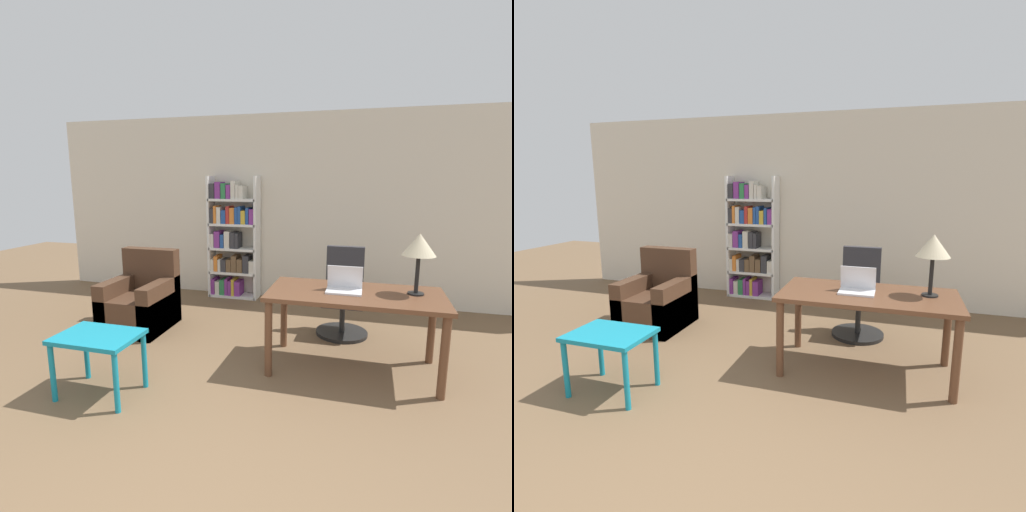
{
  "view_description": "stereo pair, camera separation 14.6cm",
  "coord_description": "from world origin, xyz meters",
  "views": [
    {
      "loc": [
        0.89,
        -1.27,
        1.78
      ],
      "look_at": [
        -0.2,
        2.58,
        1.01
      ],
      "focal_mm": 28.0,
      "sensor_mm": 36.0,
      "label": 1
    },
    {
      "loc": [
        1.03,
        -1.23,
        1.78
      ],
      "look_at": [
        -0.2,
        2.58,
        1.01
      ],
      "focal_mm": 28.0,
      "sensor_mm": 36.0,
      "label": 2
    }
  ],
  "objects": [
    {
      "name": "table_lamp",
      "position": [
        1.33,
        2.46,
        1.2
      ],
      "size": [
        0.29,
        0.29,
        0.55
      ],
      "color": "black",
      "rests_on": "desk"
    },
    {
      "name": "office_chair",
      "position": [
        0.66,
        3.29,
        0.42
      ],
      "size": [
        0.59,
        0.59,
        1.01
      ],
      "color": "black",
      "rests_on": "ground_plane"
    },
    {
      "name": "bookshelf",
      "position": [
        -1.08,
        4.34,
        0.87
      ],
      "size": [
        0.76,
        0.28,
        1.82
      ],
      "color": "white",
      "rests_on": "ground_plane"
    },
    {
      "name": "wall_back",
      "position": [
        0.0,
        4.53,
        1.35
      ],
      "size": [
        8.0,
        0.06,
        2.7
      ],
      "color": "beige",
      "rests_on": "ground_plane"
    },
    {
      "name": "desk",
      "position": [
        0.8,
        2.38,
        0.65
      ],
      "size": [
        1.58,
        0.81,
        0.76
      ],
      "color": "brown",
      "rests_on": "ground_plane"
    },
    {
      "name": "armchair",
      "position": [
        -1.71,
        2.81,
        0.3
      ],
      "size": [
        0.71,
        0.78,
        0.93
      ],
      "color": "#472D1E",
      "rests_on": "ground_plane"
    },
    {
      "name": "side_table_blue",
      "position": [
        -1.2,
        1.34,
        0.44
      ],
      "size": [
        0.66,
        0.47,
        0.53
      ],
      "color": "teal",
      "rests_on": "ground_plane"
    },
    {
      "name": "laptop",
      "position": [
        0.71,
        2.38,
        0.81
      ],
      "size": [
        0.32,
        0.23,
        0.23
      ],
      "color": "silver",
      "rests_on": "desk"
    }
  ]
}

